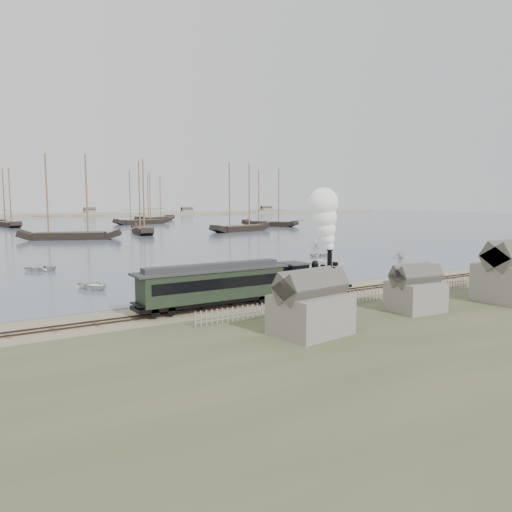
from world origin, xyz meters
TOP-DOWN VIEW (x-y plane):
  - ground at (0.00, 0.00)m, footprint 600.00×600.00m
  - harbor_water at (0.00, 170.00)m, footprint 600.00×336.00m
  - rail_track at (0.00, -2.00)m, footprint 120.00×1.80m
  - picket_fence_west at (-6.50, -7.00)m, footprint 19.00×0.10m
  - picket_fence_east at (12.50, -7.50)m, footprint 15.00×0.10m
  - shed_left at (-10.00, -13.00)m, footprint 5.00×4.00m
  - shed_mid at (2.00, -12.00)m, footprint 4.00×3.50m
  - shed_right at (13.00, -14.00)m, footprint 6.00×5.00m
  - far_spit at (0.00, 250.00)m, footprint 500.00×20.00m
  - locomotive at (0.31, -2.00)m, footprint 8.17×3.05m
  - passenger_coach at (-11.92, -2.00)m, footprint 14.00×2.70m
  - beached_dinghy at (2.99, 0.50)m, footprint 2.85×3.81m
  - rowboat_0 at (-18.31, 12.83)m, footprint 4.90×4.28m
  - rowboat_1 at (-10.68, 16.61)m, footprint 3.41×3.43m
  - rowboat_2 at (11.20, 9.63)m, footprint 4.38×2.52m
  - rowboat_3 at (21.11, 23.70)m, footprint 3.02×3.73m
  - rowboat_4 at (30.42, 14.82)m, footprint 3.51×3.62m
  - rowboat_5 at (31.91, 38.01)m, footprint 3.04×3.32m
  - rowboat_6 at (-20.86, 30.49)m, footprint 4.48×5.01m
  - schooner_2 at (-5.99, 81.93)m, footprint 23.16×13.64m
  - schooner_3 at (14.71, 91.43)m, footprint 6.94×17.75m
  - schooner_4 at (42.95, 86.49)m, footprint 21.86×10.30m
  - schooner_5 at (65.53, 104.94)m, footprint 13.73×20.74m
  - schooner_7 at (-12.16, 149.63)m, footprint 7.42×19.97m
  - schooner_8 at (32.75, 142.86)m, footprint 22.42×8.91m
  - schooner_9 at (47.23, 166.68)m, footprint 22.84×18.24m

SIDE VIEW (x-z plane):
  - ground at x=0.00m, z-range 0.00..0.00m
  - picket_fence_west at x=-6.50m, z-range -0.60..0.60m
  - picket_fence_east at x=12.50m, z-range -0.60..0.60m
  - shed_left at x=-10.00m, z-range -2.05..2.05m
  - shed_mid at x=2.00m, z-range -1.80..1.80m
  - shed_right at x=13.00m, z-range -2.55..2.55m
  - far_spit at x=0.00m, z-range -0.90..0.90m
  - harbor_water at x=0.00m, z-range 0.00..0.06m
  - rail_track at x=0.00m, z-range -0.04..0.12m
  - beached_dinghy at x=2.99m, z-range 0.00..0.75m
  - rowboat_3 at x=21.11m, z-range 0.06..0.74m
  - rowboat_0 at x=-18.31m, z-range 0.06..0.91m
  - rowboat_6 at x=-20.86m, z-range 0.06..0.92m
  - rowboat_5 at x=31.91m, z-range 0.06..1.33m
  - rowboat_1 at x=-10.68m, z-range 0.06..1.43m
  - rowboat_4 at x=30.42m, z-range 0.06..1.52m
  - rowboat_2 at x=11.20m, z-range 0.06..1.65m
  - passenger_coach at x=-11.92m, z-range 0.45..3.85m
  - locomotive at x=0.31m, z-range -0.41..9.77m
  - schooner_2 at x=-5.99m, z-range 0.06..20.06m
  - schooner_3 at x=14.71m, z-range 0.06..20.06m
  - schooner_4 at x=42.95m, z-range 0.06..20.06m
  - schooner_5 at x=65.53m, z-range 0.06..20.06m
  - schooner_7 at x=-12.16m, z-range 0.06..20.06m
  - schooner_8 at x=32.75m, z-range 0.06..20.06m
  - schooner_9 at x=47.23m, z-range 0.06..20.06m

